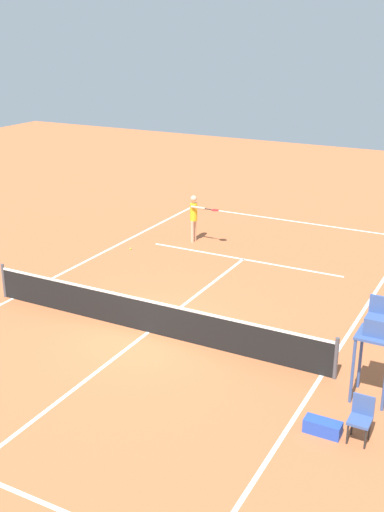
# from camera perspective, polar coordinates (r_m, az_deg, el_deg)

# --- Properties ---
(ground_plane) EXTENTS (60.00, 60.00, 0.00)m
(ground_plane) POSITION_cam_1_polar(r_m,az_deg,el_deg) (17.37, -3.95, -6.85)
(ground_plane) COLOR #B76038
(court_lines) EXTENTS (9.80, 23.58, 0.01)m
(court_lines) POSITION_cam_1_polar(r_m,az_deg,el_deg) (17.37, -3.95, -6.85)
(court_lines) COLOR white
(court_lines) RESTS_ON ground
(tennis_net) EXTENTS (10.40, 0.10, 1.07)m
(tennis_net) POSITION_cam_1_polar(r_m,az_deg,el_deg) (17.15, -3.99, -5.38)
(tennis_net) COLOR #4C4C51
(tennis_net) RESTS_ON ground
(player_serving) EXTENTS (1.31, 0.59, 1.82)m
(player_serving) POSITION_cam_1_polar(r_m,az_deg,el_deg) (24.10, 0.25, 3.78)
(player_serving) COLOR #D8A884
(player_serving) RESTS_ON ground
(tennis_ball) EXTENTS (0.07, 0.07, 0.07)m
(tennis_ball) POSITION_cam_1_polar(r_m,az_deg,el_deg) (23.63, -5.56, 0.65)
(tennis_ball) COLOR #CCE033
(tennis_ball) RESTS_ON ground
(umpire_chair) EXTENTS (0.80, 0.80, 2.41)m
(umpire_chair) POSITION_cam_1_polar(r_m,az_deg,el_deg) (14.28, 16.28, -6.72)
(umpire_chair) COLOR #38518C
(umpire_chair) RESTS_ON ground
(courtside_chair_near) EXTENTS (0.44, 0.46, 0.95)m
(courtside_chair_near) POSITION_cam_1_polar(r_m,az_deg,el_deg) (13.39, 14.97, -13.80)
(courtside_chair_near) COLOR #262626
(courtside_chair_near) RESTS_ON ground
(equipment_bag) EXTENTS (0.76, 0.32, 0.30)m
(equipment_bag) POSITION_cam_1_polar(r_m,az_deg,el_deg) (13.61, 11.68, -14.85)
(equipment_bag) COLOR #2647B7
(equipment_bag) RESTS_ON ground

